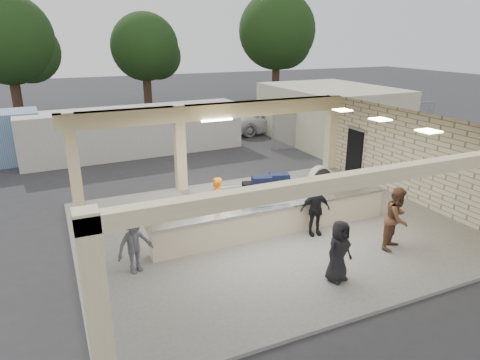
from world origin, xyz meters
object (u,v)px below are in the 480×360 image
passenger_a (397,218)px  container_white (136,131)px  drum_fan (320,178)px  car_white_b (345,116)px  baggage_counter (276,219)px  passenger_c (135,244)px  car_white_a (267,120)px  car_dark (227,119)px  baggage_handler (216,203)px  luggage_cart (266,196)px  passenger_d (339,251)px  passenger_b (315,210)px

passenger_a → container_white: (-4.69, 14.21, 0.21)m
drum_fan → car_white_b: car_white_b is taller
baggage_counter → car_white_b: car_white_b is taller
baggage_counter → drum_fan: bearing=37.6°
passenger_c → car_white_a: (11.63, 14.72, -0.15)m
car_white_b → car_dark: 8.42m
baggage_counter → car_white_a: 15.91m
baggage_counter → baggage_handler: size_ratio=4.77×
car_white_b → car_dark: size_ratio=1.09×
baggage_handler → car_white_b: (14.64, 12.44, -0.29)m
passenger_c → luggage_cart: bearing=-3.6°
passenger_a → container_white: container_white is taller
car_white_a → baggage_counter: bearing=149.6°
drum_fan → container_white: bearing=118.2°
baggage_counter → car_dark: 16.93m
baggage_counter → luggage_cart: size_ratio=2.76×
drum_fan → passenger_c: bearing=-160.5°
passenger_a → car_dark: size_ratio=0.48×
baggage_counter → car_dark: size_ratio=2.10×
passenger_d → car_white_b: (12.98, 16.67, -0.25)m
baggage_counter → baggage_handler: bearing=142.3°
passenger_c → car_dark: (9.56, 16.66, -0.27)m
baggage_counter → passenger_d: size_ratio=5.00×
passenger_d → car_dark: bearing=62.3°
passenger_a → car_white_a: (4.40, 16.49, -0.27)m
drum_fan → passenger_d: size_ratio=0.65×
car_white_b → passenger_b: bearing=125.3°
car_dark → passenger_c: bearing=147.7°
baggage_counter → baggage_handler: (-1.55, 1.20, 0.37)m
luggage_cart → passenger_a: (2.54, -3.31, 0.06)m
passenger_d → car_white_a: passenger_d is taller
luggage_cart → passenger_a: passenger_a is taller
passenger_d → car_white_a: (7.02, 17.25, -0.15)m
baggage_handler → passenger_c: (-2.95, -1.70, -0.04)m
drum_fan → passenger_b: 4.00m
baggage_handler → car_dark: 16.35m
baggage_handler → car_dark: size_ratio=0.44×
passenger_d → container_white: size_ratio=0.14×
container_white → car_dark: bearing=28.3°
luggage_cart → car_white_a: luggage_cart is taller
car_white_a → passenger_c: bearing=137.9°
car_dark → container_white: 8.21m
baggage_counter → drum_fan: 4.36m
passenger_a → container_white: 14.96m
passenger_a → car_white_b: bearing=29.6°
baggage_counter → container_white: (-1.96, 11.93, 0.66)m
passenger_b → passenger_d: bearing=-101.1°
baggage_counter → container_white: size_ratio=0.71×
drum_fan → car_dark: (1.60, 13.49, -0.02)m
baggage_handler → car_white_b: 19.21m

